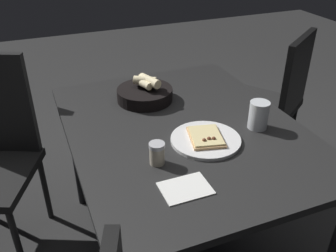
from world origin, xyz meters
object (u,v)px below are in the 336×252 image
object	(u,v)px
beer_glass	(258,117)
pizza_plate	(206,139)
dining_table	(183,138)
bread_basket	(145,93)
pepper_shaker	(157,154)
chair_far	(273,96)

from	to	relation	value
beer_glass	pizza_plate	bearing A→B (deg)	-176.17
dining_table	bread_basket	distance (m)	0.31
bread_basket	pepper_shaker	xyz separation A→B (m)	(-0.12, -0.49, 0.00)
beer_glass	chair_far	bearing A→B (deg)	47.19
pizza_plate	dining_table	bearing A→B (deg)	102.93
pizza_plate	bread_basket	xyz separation A→B (m)	(-0.10, 0.43, 0.03)
pizza_plate	bread_basket	world-z (taller)	bread_basket
dining_table	chair_far	distance (m)	0.94
bread_basket	beer_glass	size ratio (longest dim) A/B	2.25
pizza_plate	beer_glass	world-z (taller)	beer_glass
chair_far	pepper_shaker	bearing A→B (deg)	-146.85
pepper_shaker	chair_far	size ratio (longest dim) A/B	0.09
beer_glass	pepper_shaker	distance (m)	0.48
pepper_shaker	pizza_plate	bearing A→B (deg)	15.72
bread_basket	chair_far	xyz separation A→B (m)	(0.88, 0.16, -0.25)
pizza_plate	chair_far	world-z (taller)	chair_far
pepper_shaker	chair_far	world-z (taller)	chair_far
pizza_plate	chair_far	size ratio (longest dim) A/B	0.30
bread_basket	pepper_shaker	distance (m)	0.51
dining_table	pepper_shaker	world-z (taller)	pepper_shaker
beer_glass	chair_far	size ratio (longest dim) A/B	0.13
pizza_plate	bread_basket	distance (m)	0.44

